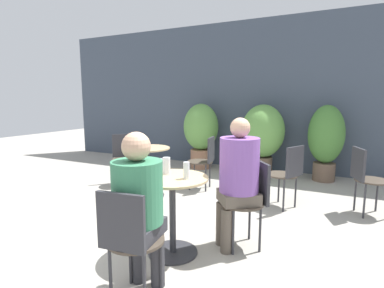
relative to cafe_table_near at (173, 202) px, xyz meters
The scene contains 18 objects.
ground_plane 0.52m from the cafe_table_near, 91.03° to the right, with size 20.00×20.00×0.00m, color #9E998E.
storefront_wall 3.95m from the cafe_table_near, 90.04° to the left, with size 10.00×0.06×3.00m.
cafe_table_near is the anchor object (origin of this frame).
cafe_table_far 1.75m from the cafe_table_near, 131.90° to the left, with size 0.65×0.65×0.73m.
bistro_chair_0 0.76m from the cafe_table_near, 82.97° to the right, with size 0.41×0.42×0.84m.
bistro_chair_1 0.76m from the cafe_table_near, 37.03° to the left, with size 0.47×0.46×0.84m.
bistro_chair_2 2.55m from the cafe_table_near, 138.96° to the left, with size 0.47×0.47×0.84m.
bistro_chair_3 2.50m from the cafe_table_near, 48.59° to the left, with size 0.45×0.43×0.84m.
bistro_chair_4 2.07m from the cafe_table_near, 105.41° to the left, with size 0.43×0.41×0.84m.
bistro_chair_5 1.83m from the cafe_table_near, 65.27° to the left, with size 0.46×0.44×0.84m.
seated_person_0 0.65m from the cafe_table_near, 82.97° to the right, with size 0.36×0.39×1.21m.
seated_person_1 0.66m from the cafe_table_near, 37.03° to the left, with size 0.47×0.46×1.26m.
beer_glass_0 0.34m from the cafe_table_near, 143.60° to the left, with size 0.07×0.07×0.16m.
beer_glass_1 0.35m from the cafe_table_near, 117.19° to the right, with size 0.06×0.06×0.19m.
beer_glass_2 0.34m from the cafe_table_near, ahead, with size 0.06×0.06×0.15m.
potted_plant_0 3.57m from the cafe_table_near, 110.39° to the left, with size 0.72×0.72×1.34m.
potted_plant_1 3.35m from the cafe_table_near, 89.32° to the left, with size 0.81×0.81×1.34m.
potted_plant_2 3.58m from the cafe_table_near, 71.47° to the left, with size 0.60×0.60×1.34m.
Camera 1 is at (1.32, -2.13, 1.43)m, focal length 28.00 mm.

